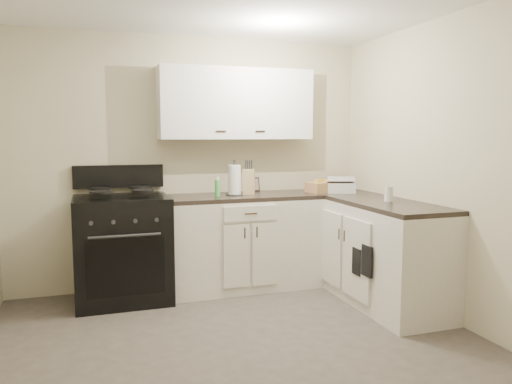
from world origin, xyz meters
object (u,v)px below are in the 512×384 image
object	(u,v)px
wicker_basket	(323,187)
countertop_grill	(340,187)
stove	(123,251)
paper_towel	(235,180)
knife_block	(249,182)

from	to	relation	value
wicker_basket	countertop_grill	size ratio (longest dim) A/B	1.13
stove	wicker_basket	bearing A→B (deg)	-0.55
paper_towel	knife_block	bearing A→B (deg)	10.24
stove	countertop_grill	size ratio (longest dim) A/B	3.69
stove	countertop_grill	bearing A→B (deg)	-2.17
stove	paper_towel	world-z (taller)	paper_towel
knife_block	wicker_basket	distance (m)	0.79
paper_towel	countertop_grill	size ratio (longest dim) A/B	1.07
stove	paper_towel	size ratio (longest dim) A/B	3.45
stove	paper_towel	distance (m)	1.26
knife_block	countertop_grill	world-z (taller)	knife_block
knife_block	paper_towel	size ratio (longest dim) A/B	0.85
stove	knife_block	size ratio (longest dim) A/B	4.07
knife_block	paper_towel	distance (m)	0.16
stove	knife_block	xyz separation A→B (m)	(1.24, 0.06, 0.61)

